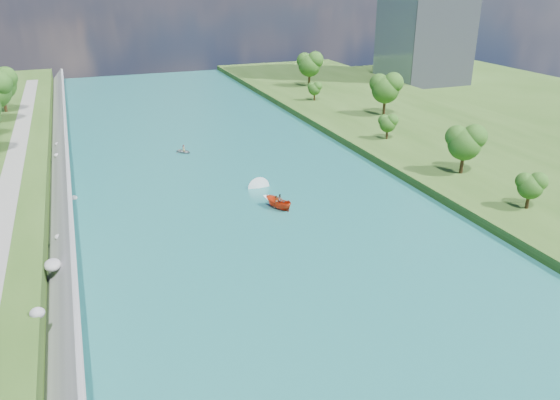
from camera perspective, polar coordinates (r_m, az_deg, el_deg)
name	(u,v)px	position (r m, az deg, el deg)	size (l,w,h in m)	color
ground	(292,260)	(66.30, 1.22, -6.30)	(260.00, 260.00, 0.00)	#2D5119
river_water	(243,200)	(83.32, -3.92, -0.03)	(55.00, 240.00, 0.10)	#185C5B
berm_east	(503,160)	(107.31, 22.28, 3.93)	(44.00, 240.00, 1.50)	#2D5119
riprap_bank	(60,217)	(79.09, -21.98, -1.61)	(4.87, 236.00, 4.32)	slate
riverside_path	(4,210)	(79.77, -26.89, -0.90)	(3.00, 200.00, 0.10)	gray
trees_east	(387,103)	(120.40, 11.13, 9.94)	(17.04, 139.76, 11.55)	#264713
motorboat	(275,200)	(80.88, -0.47, -0.05)	(3.68, 19.25, 2.18)	red
raft	(184,151)	(106.92, -10.02, 5.07)	(3.67, 3.82, 1.54)	gray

